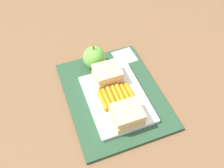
# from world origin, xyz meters

# --- Properties ---
(ground_plane) EXTENTS (2.40, 2.40, 0.00)m
(ground_plane) POSITION_xyz_m (0.00, 0.00, 0.00)
(ground_plane) COLOR brown
(lunchbag_mat) EXTENTS (0.36, 0.28, 0.01)m
(lunchbag_mat) POSITION_xyz_m (0.00, 0.00, 0.01)
(lunchbag_mat) COLOR #284C33
(lunchbag_mat) RESTS_ON ground_plane
(food_tray) EXTENTS (0.23, 0.17, 0.01)m
(food_tray) POSITION_xyz_m (-0.03, 0.00, 0.02)
(food_tray) COLOR white
(food_tray) RESTS_ON lunchbag_mat
(sandwich_half_left) EXTENTS (0.07, 0.08, 0.04)m
(sandwich_half_left) POSITION_xyz_m (-0.10, 0.00, 0.04)
(sandwich_half_left) COLOR #DBC189
(sandwich_half_left) RESTS_ON food_tray
(sandwich_half_right) EXTENTS (0.07, 0.08, 0.04)m
(sandwich_half_right) POSITION_xyz_m (0.05, 0.00, 0.04)
(sandwich_half_right) COLOR #DBC189
(sandwich_half_right) RESTS_ON food_tray
(carrot_sticks_bundle) EXTENTS (0.08, 0.10, 0.02)m
(carrot_sticks_bundle) POSITION_xyz_m (-0.03, 0.00, 0.03)
(carrot_sticks_bundle) COLOR orange
(carrot_sticks_bundle) RESTS_ON food_tray
(apple) EXTENTS (0.08, 0.08, 0.09)m
(apple) POSITION_xyz_m (0.13, 0.02, 0.05)
(apple) COLOR #66B742
(apple) RESTS_ON lunchbag_mat
(paper_napkin) EXTENTS (0.07, 0.07, 0.00)m
(paper_napkin) POSITION_xyz_m (0.14, -0.09, 0.01)
(paper_napkin) COLOR white
(paper_napkin) RESTS_ON lunchbag_mat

